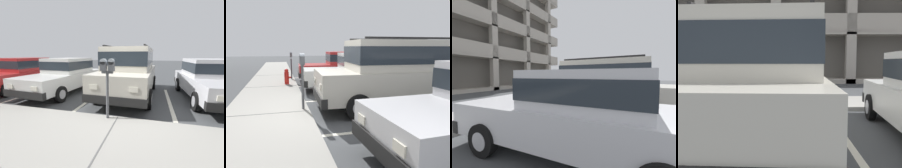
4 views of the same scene
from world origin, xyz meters
TOP-DOWN VIEW (x-y plane):
  - ground_plane at (0.00, 0.00)m, footprint 80.00×80.00m
  - sidewalk at (0.00, 1.30)m, footprint 40.00×2.20m
  - parking_stall_lines at (1.45, -1.40)m, footprint 11.76×4.80m
  - silver_suv at (0.11, -2.42)m, footprint 2.17×4.86m
  - red_sedan at (-2.91, -2.64)m, footprint 1.98×4.55m
  - dark_hatchback at (3.05, -2.31)m, footprint 2.11×4.61m
  - blue_coupe at (5.61, -2.33)m, footprint 2.01×4.57m
  - parking_meter_near at (0.24, 0.35)m, footprint 0.35×0.12m

SIDE VIEW (x-z plane):
  - ground_plane at x=0.00m, z-range -0.10..0.00m
  - parking_stall_lines at x=1.45m, z-range 0.00..0.01m
  - sidewalk at x=0.00m, z-range 0.00..0.12m
  - red_sedan at x=-2.91m, z-range 0.05..1.59m
  - dark_hatchback at x=3.05m, z-range 0.05..1.59m
  - blue_coupe at x=5.61m, z-range 0.05..1.59m
  - silver_suv at x=0.11m, z-range 0.07..2.11m
  - parking_meter_near at x=0.24m, z-range 0.49..1.98m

